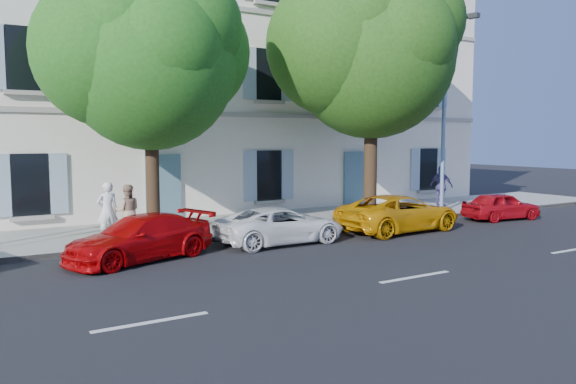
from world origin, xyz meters
TOP-DOWN VIEW (x-y plane):
  - ground at (0.00, 0.00)m, footprint 90.00×90.00m
  - sidewalk at (0.00, 4.45)m, footprint 36.00×4.50m
  - kerb at (0.00, 2.28)m, footprint 36.00×0.16m
  - building at (0.00, 10.20)m, footprint 28.00×7.00m
  - car_red_coupe at (-4.76, 0.88)m, footprint 4.26×2.74m
  - car_white_coupe at (-0.54, 1.02)m, footprint 3.88×1.79m
  - car_yellow_supercar at (3.91, 0.86)m, footprint 4.54×2.33m
  - car_red_hatchback at (9.05, 0.86)m, footprint 3.24×1.64m
  - tree_left at (-3.59, 3.44)m, footprint 5.14×5.14m
  - tree_right at (4.46, 3.05)m, footprint 5.94×5.94m
  - street_lamp at (8.04, 2.78)m, footprint 0.34×1.63m
  - pedestrian_a at (-4.91, 3.58)m, footprint 0.62×0.41m
  - pedestrian_b at (-4.35, 3.55)m, footprint 0.86×0.73m
  - pedestrian_c at (9.16, 4.02)m, footprint 0.70×1.13m

SIDE VIEW (x-z plane):
  - ground at x=0.00m, z-range 0.00..0.00m
  - sidewalk at x=0.00m, z-range 0.00..0.15m
  - kerb at x=0.00m, z-range 0.00..0.16m
  - car_red_hatchback at x=9.05m, z-range 0.00..1.06m
  - car_white_coupe at x=-0.54m, z-range 0.00..1.08m
  - car_red_coupe at x=-4.76m, z-range 0.00..1.15m
  - car_yellow_supercar at x=3.91m, z-range 0.00..1.23m
  - pedestrian_b at x=-4.35m, z-range 0.15..1.72m
  - pedestrian_a at x=-4.91m, z-range 0.15..1.82m
  - pedestrian_c at x=9.16m, z-range 0.15..1.94m
  - street_lamp at x=8.04m, z-range 0.66..8.28m
  - tree_left at x=-3.59m, z-range 1.29..9.26m
  - building at x=0.00m, z-range 0.00..12.00m
  - tree_right at x=4.46m, z-range 1.44..10.59m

